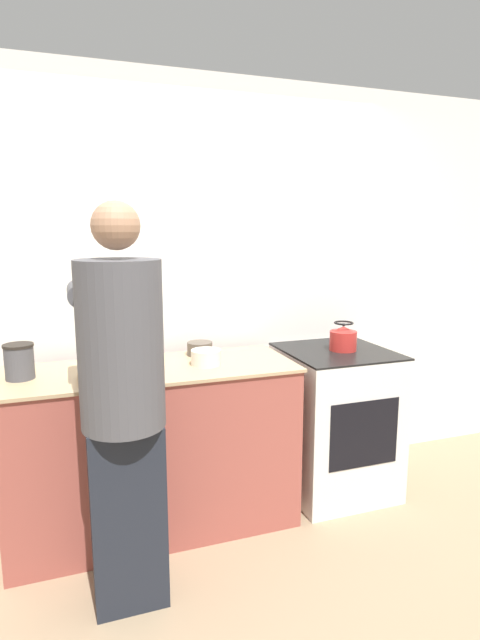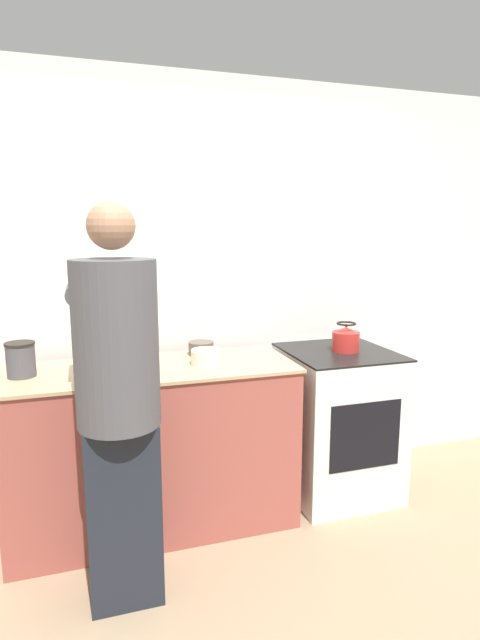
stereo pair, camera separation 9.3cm
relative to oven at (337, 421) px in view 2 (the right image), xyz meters
The scene contains 11 objects.
ground_plane 0.99m from the oven, 157.35° to the right, with size 12.00×12.00×0.00m, color #997F60.
wall_back 1.23m from the oven, 153.41° to the left, with size 8.00×0.05×2.60m.
counter 1.17m from the oven, behind, with size 1.57×0.62×0.93m.
oven is the anchor object (origin of this frame).
person 1.59m from the oven, 156.61° to the right, with size 0.40×0.63×1.78m.
cutting_board 1.46m from the oven, behind, with size 0.36×0.20×0.02m.
knife 1.49m from the oven, behind, with size 0.23×0.08×0.01m.
kettle 0.54m from the oven, 18.66° to the right, with size 0.17×0.17×0.18m.
bowl_prep 1.02m from the oven, behind, with size 0.16×0.16×0.09m.
bowl_mixing 1.00m from the oven, behind, with size 0.15×0.15×0.08m.
canister_jar 1.91m from the oven, behind, with size 0.15×0.15×0.18m.
Camera 2 is at (-0.68, -2.36, 1.67)m, focal length 28.00 mm.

